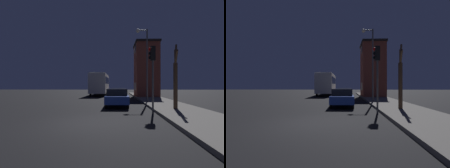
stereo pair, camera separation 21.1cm
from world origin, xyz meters
The scene contains 9 objects.
ground_plane centered at (0.00, 0.00, 0.00)m, with size 120.00×120.00×0.00m, color black.
sidewalk centered at (5.56, 0.00, 0.09)m, with size 3.45×60.00×0.18m.
brick_building centered at (5.61, 17.99, 4.11)m, with size 3.39×4.98×7.83m.
streetlamp centered at (4.01, 8.86, 4.65)m, with size 1.15×0.37×7.03m.
traffic_light centered at (3.60, 2.98, 3.02)m, with size 0.43×0.24×4.21m.
bare_tree centered at (5.36, 3.97, 2.27)m, with size 0.67×1.99×4.50m.
bus centered at (-1.69, 22.59, 2.19)m, with size 2.59×10.15×3.68m.
car_near_lane centered at (1.36, 6.42, 0.78)m, with size 1.81×4.28×1.46m.
car_mid_lane centered at (1.51, 13.30, 0.73)m, with size 1.80×4.06×1.39m.
Camera 2 is at (1.64, -8.01, 1.76)m, focal length 28.00 mm.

